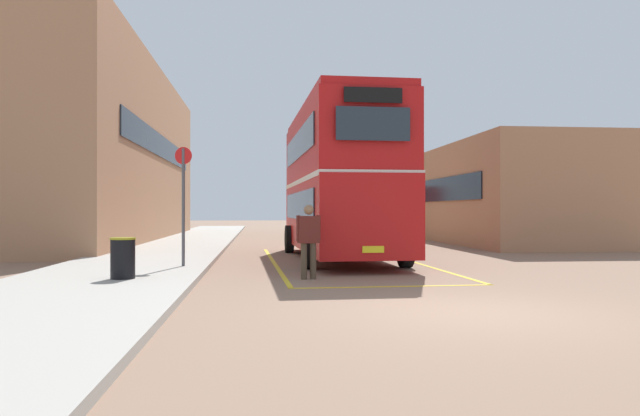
# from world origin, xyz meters

# --- Properties ---
(ground_plane) EXTENTS (135.60, 135.60, 0.00)m
(ground_plane) POSITION_xyz_m (0.00, 14.40, 0.00)
(ground_plane) COLOR #846651
(sidewalk_left) EXTENTS (4.00, 57.60, 0.14)m
(sidewalk_left) POSITION_xyz_m (-6.50, 16.80, 0.07)
(sidewalk_left) COLOR #A39E93
(sidewalk_left) RESTS_ON ground
(brick_building_left) EXTENTS (5.69, 24.49, 8.62)m
(brick_building_left) POSITION_xyz_m (-10.91, 22.09, 4.31)
(brick_building_left) COLOR #AD7A56
(brick_building_left) RESTS_ON ground
(depot_building_right) EXTENTS (6.10, 14.38, 4.62)m
(depot_building_right) POSITION_xyz_m (8.51, 19.24, 2.31)
(depot_building_right) COLOR #AD7A56
(depot_building_right) RESTS_ON ground
(double_decker_bus) EXTENTS (3.16, 9.95, 4.75)m
(double_decker_bus) POSITION_xyz_m (-0.69, 9.99, 2.51)
(double_decker_bus) COLOR black
(double_decker_bus) RESTS_ON ground
(single_deck_bus) EXTENTS (3.52, 10.12, 3.02)m
(single_deck_bus) POSITION_xyz_m (3.73, 30.83, 1.64)
(single_deck_bus) COLOR black
(single_deck_bus) RESTS_ON ground
(pedestrian_boarding) EXTENTS (0.56, 0.30, 1.68)m
(pedestrian_boarding) POSITION_xyz_m (-2.09, 4.58, 0.97)
(pedestrian_boarding) COLOR #473828
(pedestrian_boarding) RESTS_ON ground
(litter_bin) EXTENTS (0.52, 0.52, 0.85)m
(litter_bin) POSITION_xyz_m (-6.00, 3.85, 0.57)
(litter_bin) COLOR black
(litter_bin) RESTS_ON sidewalk_left
(bus_stop_sign) EXTENTS (0.44, 0.12, 3.02)m
(bus_stop_sign) POSITION_xyz_m (-5.11, 6.57, 1.94)
(bus_stop_sign) COLOR #4C4C51
(bus_stop_sign) RESTS_ON sidewalk_left
(bay_marking_yellow) EXTENTS (4.68, 12.01, 0.01)m
(bay_marking_yellow) POSITION_xyz_m (-0.66, 8.10, 0.00)
(bay_marking_yellow) COLOR gold
(bay_marking_yellow) RESTS_ON ground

